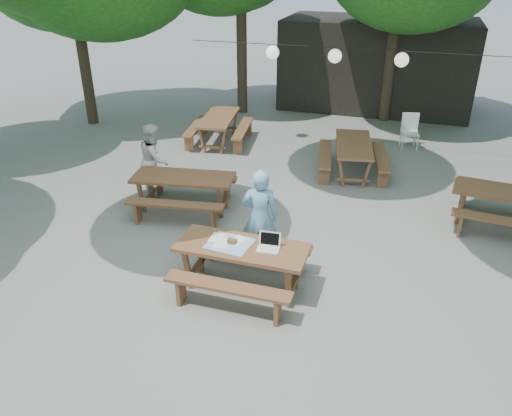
{
  "coord_description": "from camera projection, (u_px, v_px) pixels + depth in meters",
  "views": [
    {
      "loc": [
        1.76,
        -6.65,
        4.73
      ],
      "look_at": [
        -0.38,
        0.11,
        1.05
      ],
      "focal_mm": 35.0,
      "sensor_mm": 36.0,
      "label": 1
    }
  ],
  "objects": [
    {
      "name": "plastic_chair",
      "position": [
        409.0,
        138.0,
        13.32
      ],
      "size": [
        0.52,
        0.52,
        0.9
      ],
      "rotation": [
        0.0,
        0.0,
        0.21
      ],
      "color": "silver",
      "rests_on": "ground"
    },
    {
      "name": "main_picnic_table",
      "position": [
        242.0,
        266.0,
        7.71
      ],
      "size": [
        2.0,
        1.58,
        0.75
      ],
      "color": "brown",
      "rests_on": "ground"
    },
    {
      "name": "tabletop_clutter",
      "position": [
        230.0,
        243.0,
        7.6
      ],
      "size": [
        0.71,
        0.62,
        0.08
      ],
      "color": "#3882C0",
      "rests_on": "main_picnic_table"
    },
    {
      "name": "woman",
      "position": [
        260.0,
        217.0,
        8.19
      ],
      "size": [
        0.67,
        0.51,
        1.67
      ],
      "primitive_type": "imported",
      "rotation": [
        0.0,
        0.0,
        3.34
      ],
      "color": "#71ADCE",
      "rests_on": "ground"
    },
    {
      "name": "picnic_table_nw",
      "position": [
        184.0,
        193.0,
        10.03
      ],
      "size": [
        2.11,
        1.84,
        0.75
      ],
      "rotation": [
        0.0,
        0.0,
        0.15
      ],
      "color": "brown",
      "rests_on": "ground"
    },
    {
      "name": "second_person",
      "position": [
        154.0,
        159.0,
        10.6
      ],
      "size": [
        0.82,
        0.91,
        1.55
      ],
      "primitive_type": "imported",
      "rotation": [
        0.0,
        0.0,
        1.93
      ],
      "color": "silver",
      "rests_on": "ground"
    },
    {
      "name": "picnic_table_ne",
      "position": [
        507.0,
        209.0,
        9.39
      ],
      "size": [
        2.08,
        1.78,
        0.75
      ],
      "rotation": [
        0.0,
        0.0,
        -0.11
      ],
      "color": "brown",
      "rests_on": "ground"
    },
    {
      "name": "ground",
      "position": [
        276.0,
        270.0,
        8.28
      ],
      "size": [
        80.0,
        80.0,
        0.0
      ],
      "primitive_type": "plane",
      "color": "slate",
      "rests_on": "ground"
    },
    {
      "name": "pavilion",
      "position": [
        377.0,
        64.0,
        16.39
      ],
      "size": [
        6.0,
        3.0,
        2.8
      ],
      "primitive_type": "cube",
      "color": "black",
      "rests_on": "ground"
    },
    {
      "name": "paper_lanterns",
      "position": [
        335.0,
        56.0,
        12.3
      ],
      "size": [
        9.0,
        0.34,
        0.38
      ],
      "color": "black",
      "rests_on": "ground"
    },
    {
      "name": "picnic_table_far_w",
      "position": [
        219.0,
        129.0,
        13.56
      ],
      "size": [
        1.85,
        2.12,
        0.75
      ],
      "rotation": [
        0.0,
        0.0,
        1.72
      ],
      "color": "brown",
      "rests_on": "ground"
    },
    {
      "name": "picnic_table_far_e",
      "position": [
        353.0,
        158.0,
        11.72
      ],
      "size": [
        1.88,
        2.14,
        0.75
      ],
      "rotation": [
        0.0,
        0.0,
        1.74
      ],
      "color": "brown",
      "rests_on": "ground"
    },
    {
      "name": "laptop",
      "position": [
        269.0,
        244.0,
        7.46
      ],
      "size": [
        0.35,
        0.28,
        0.24
      ],
      "rotation": [
        0.0,
        0.0,
        0.07
      ],
      "color": "white",
      "rests_on": "main_picnic_table"
    }
  ]
}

